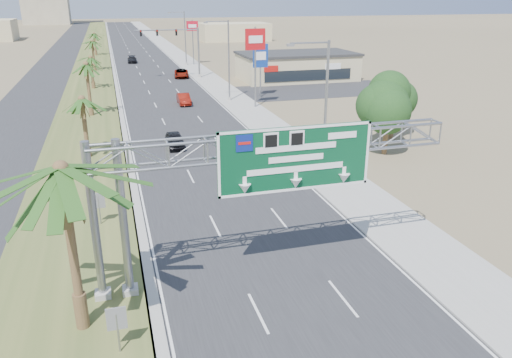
{
  "coord_description": "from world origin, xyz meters",
  "views": [
    {
      "loc": [
        -7.18,
        -10.41,
        12.92
      ],
      "look_at": [
        -0.58,
        12.18,
        4.2
      ],
      "focal_mm": 35.0,
      "sensor_mm": 36.0,
      "label": 1
    }
  ],
  "objects": [
    {
      "name": "sign_gantry",
      "position": [
        -1.06,
        9.93,
        6.06
      ],
      "size": [
        16.75,
        1.24,
        7.5
      ],
      "color": "gray",
      "rests_on": "ground"
    },
    {
      "name": "streetlight_mid",
      "position": [
        7.3,
        52.0,
        4.69
      ],
      "size": [
        3.27,
        0.44,
        10.0
      ],
      "color": "gray",
      "rests_on": "ground"
    },
    {
      "name": "car_left_lane",
      "position": [
        -2.08,
        33.04,
        0.67
      ],
      "size": [
        1.67,
        3.94,
        1.33
      ],
      "primitive_type": "imported",
      "rotation": [
        0.0,
        0.0,
        -0.03
      ],
      "color": "black",
      "rests_on": "ground"
    },
    {
      "name": "opposing_road",
      "position": [
        -17.0,
        110.0,
        0.01
      ],
      "size": [
        8.0,
        300.0,
        0.02
      ],
      "primitive_type": "cube",
      "color": "#28282B",
      "rests_on": "ground"
    },
    {
      "name": "median_grass",
      "position": [
        -10.0,
        110.0,
        0.06
      ],
      "size": [
        7.0,
        300.0,
        0.12
      ],
      "primitive_type": "cube",
      "color": "#445525",
      "rests_on": "ground"
    },
    {
      "name": "palm_row_c",
      "position": [
        -9.5,
        48.0,
        5.66
      ],
      "size": [
        3.99,
        3.99,
        6.75
      ],
      "color": "brown",
      "rests_on": "ground"
    },
    {
      "name": "palm_row_f",
      "position": [
        -9.5,
        110.0,
        4.71
      ],
      "size": [
        3.99,
        3.99,
        5.75
      ],
      "color": "brown",
      "rests_on": "ground"
    },
    {
      "name": "median_signback_a",
      "position": [
        -7.8,
        6.0,
        1.45
      ],
      "size": [
        0.75,
        0.08,
        2.08
      ],
      "color": "gray",
      "rests_on": "ground"
    },
    {
      "name": "car_mid_lane",
      "position": [
        1.5,
        51.46,
        0.67
      ],
      "size": [
        1.48,
        4.09,
        1.34
      ],
      "primitive_type": "imported",
      "rotation": [
        0.0,
        0.0,
        -0.02
      ],
      "color": "maroon",
      "rests_on": "ground"
    },
    {
      "name": "streetlight_far",
      "position": [
        7.3,
        88.0,
        4.69
      ],
      "size": [
        3.27,
        0.44,
        10.0
      ],
      "color": "gray",
      "rests_on": "ground"
    },
    {
      "name": "streetlight_near",
      "position": [
        7.3,
        22.0,
        4.69
      ],
      "size": [
        3.27,
        0.44,
        10.0
      ],
      "color": "gray",
      "rests_on": "ground"
    },
    {
      "name": "road",
      "position": [
        0.0,
        110.0,
        0.01
      ],
      "size": [
        12.0,
        300.0,
        0.02
      ],
      "primitive_type": "cube",
      "color": "#28282B",
      "rests_on": "ground"
    },
    {
      "name": "oak_near",
      "position": [
        15.0,
        26.0,
        4.53
      ],
      "size": [
        4.5,
        4.5,
        6.8
      ],
      "color": "brown",
      "rests_on": "ground"
    },
    {
      "name": "signal_mast",
      "position": [
        5.17,
        71.97,
        4.85
      ],
      "size": [
        10.28,
        0.71,
        8.0
      ],
      "color": "gray",
      "rests_on": "ground"
    },
    {
      "name": "car_right_lane",
      "position": [
        4.36,
        73.09,
        0.68
      ],
      "size": [
        2.86,
        5.14,
        1.36
      ],
      "primitive_type": "imported",
      "rotation": [
        0.0,
        0.0,
        -0.13
      ],
      "color": "gray",
      "rests_on": "ground"
    },
    {
      "name": "oak_far",
      "position": [
        18.0,
        30.0,
        3.82
      ],
      "size": [
        3.5,
        3.5,
        5.6
      ],
      "color": "brown",
      "rests_on": "ground"
    },
    {
      "name": "pole_sign_red_far",
      "position": [
        9.0,
        88.34,
        6.64
      ],
      "size": [
        2.21,
        0.42,
        8.4
      ],
      "color": "gray",
      "rests_on": "ground"
    },
    {
      "name": "sidewalk_right",
      "position": [
        8.5,
        110.0,
        0.05
      ],
      "size": [
        4.0,
        300.0,
        0.1
      ],
      "primitive_type": "cube",
      "color": "#9E9B93",
      "rests_on": "ground"
    },
    {
      "name": "palm_row_d",
      "position": [
        -9.5,
        66.0,
        4.42
      ],
      "size": [
        3.99,
        3.99,
        5.45
      ],
      "color": "brown",
      "rests_on": "ground"
    },
    {
      "name": "palm_row_b",
      "position": [
        -9.5,
        32.0,
        4.9
      ],
      "size": [
        3.99,
        3.99,
        5.95
      ],
      "color": "brown",
      "rests_on": "ground"
    },
    {
      "name": "store_building",
      "position": [
        22.0,
        66.0,
        2.0
      ],
      "size": [
        18.0,
        10.0,
        4.0
      ],
      "primitive_type": "cube",
      "color": "#C8B887",
      "rests_on": "ground"
    },
    {
      "name": "palm_near",
      "position": [
        -9.2,
        8.0,
        6.93
      ],
      "size": [
        5.7,
        5.7,
        8.35
      ],
      "color": "brown",
      "rests_on": "ground"
    },
    {
      "name": "median_signback_b",
      "position": [
        -8.5,
        18.0,
        1.45
      ],
      "size": [
        0.75,
        0.08,
        2.08
      ],
      "color": "gray",
      "rests_on": "ground"
    },
    {
      "name": "car_far",
      "position": [
        -2.41,
        94.89,
        0.64
      ],
      "size": [
        1.96,
        4.49,
        1.29
      ],
      "primitive_type": "imported",
      "rotation": [
        0.0,
        0.0,
        -0.04
      ],
      "color": "black",
      "rests_on": "ground"
    },
    {
      "name": "pole_sign_red_near",
      "position": [
        9.56,
        47.15,
        7.47
      ],
      "size": [
        2.41,
        0.44,
        9.45
      ],
      "color": "gray",
      "rests_on": "ground"
    },
    {
      "name": "pole_sign_blue",
      "position": [
        12.07,
        53.35,
        5.18
      ],
      "size": [
        2.01,
        0.45,
        7.13
      ],
      "color": "gray",
      "rests_on": "ground"
    },
    {
      "name": "palm_row_e",
      "position": [
        -9.5,
        85.0,
        5.09
      ],
      "size": [
        3.99,
        3.99,
        6.15
      ],
      "color": "brown",
      "rests_on": "ground"
    },
    {
      "name": "building_distant_right",
      "position": [
        30.0,
        140.0,
        2.5
      ],
      "size": [
        20.0,
        12.0,
        5.0
      ],
      "primitive_type": "cube",
      "color": "#C8B887",
      "rests_on": "ground"
    }
  ]
}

